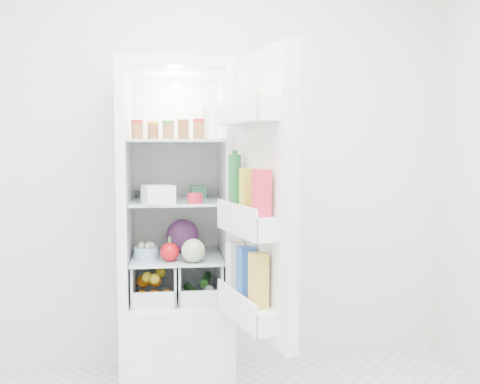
{
  "coord_description": "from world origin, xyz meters",
  "views": [
    {
      "loc": [
        -0.22,
        -1.78,
        1.33
      ],
      "look_at": [
        0.13,
        0.95,
        1.12
      ],
      "focal_mm": 40.0,
      "sensor_mm": 36.0,
      "label": 1
    }
  ],
  "objects": [
    {
      "name": "room_walls",
      "position": [
        0.0,
        0.0,
        1.59
      ],
      "size": [
        3.02,
        3.02,
        2.61
      ],
      "color": "silver",
      "rests_on": "ground"
    },
    {
      "name": "refrigerator",
      "position": [
        -0.2,
        1.25,
        0.67
      ],
      "size": [
        0.6,
        0.6,
        1.8
      ],
      "color": "silver",
      "rests_on": "ground"
    },
    {
      "name": "shelf_low",
      "position": [
        -0.2,
        1.19,
        0.74
      ],
      "size": [
        0.49,
        0.53,
        0.01
      ],
      "primitive_type": "cube",
      "color": "#ADC4CB",
      "rests_on": "refrigerator"
    },
    {
      "name": "shelf_mid",
      "position": [
        -0.2,
        1.19,
        1.05
      ],
      "size": [
        0.49,
        0.53,
        0.02
      ],
      "primitive_type": "cube",
      "color": "#ADC4CB",
      "rests_on": "refrigerator"
    },
    {
      "name": "shelf_top",
      "position": [
        -0.2,
        1.19,
        1.38
      ],
      "size": [
        0.49,
        0.53,
        0.02
      ],
      "primitive_type": "cube",
      "color": "#ADC4CB",
      "rests_on": "refrigerator"
    },
    {
      "name": "crisper_left",
      "position": [
        -0.32,
        1.19,
        0.61
      ],
      "size": [
        0.23,
        0.46,
        0.22
      ],
      "primitive_type": null,
      "color": "silver",
      "rests_on": "refrigerator"
    },
    {
      "name": "crisper_right",
      "position": [
        -0.08,
        1.19,
        0.61
      ],
      "size": [
        0.23,
        0.46,
        0.22
      ],
      "primitive_type": null,
      "color": "silver",
      "rests_on": "refrigerator"
    },
    {
      "name": "condiment_jars",
      "position": [
        -0.24,
        1.07,
        1.43
      ],
      "size": [
        0.38,
        0.16,
        0.08
      ],
      "color": "#B21919",
      "rests_on": "shelf_top"
    },
    {
      "name": "squeeze_bottle",
      "position": [
        -0.04,
        1.14,
        1.47
      ],
      "size": [
        0.05,
        0.05,
        0.17
      ],
      "primitive_type": "cylinder",
      "rotation": [
        0.0,
        0.0,
        0.03
      ],
      "color": "white",
      "rests_on": "shelf_top"
    },
    {
      "name": "tub_white",
      "position": [
        -0.29,
        0.99,
        1.1
      ],
      "size": [
        0.18,
        0.18,
        0.09
      ],
      "primitive_type": "cube",
      "rotation": [
        0.0,
        0.0,
        0.29
      ],
      "color": "white",
      "rests_on": "shelf_mid"
    },
    {
      "name": "tin_red",
      "position": [
        -0.11,
        0.97,
        1.08
      ],
      "size": [
        0.09,
        0.09,
        0.05
      ],
      "primitive_type": "cylinder",
      "rotation": [
        0.0,
        0.0,
        -0.21
      ],
      "color": "#B61B2B",
      "rests_on": "shelf_mid"
    },
    {
      "name": "foil_tray",
      "position": [
        -0.34,
        1.37,
        1.08
      ],
      "size": [
        0.2,
        0.18,
        0.04
      ],
      "primitive_type": "cube",
      "rotation": [
        0.0,
        0.0,
        0.3
      ],
      "color": "silver",
      "rests_on": "shelf_mid"
    },
    {
      "name": "tub_green",
      "position": [
        -0.07,
        1.33,
        1.09
      ],
      "size": [
        0.09,
        0.13,
        0.07
      ],
      "primitive_type": "cube",
      "rotation": [
        0.0,
        0.0,
        0.06
      ],
      "color": "#42925D",
      "rests_on": "shelf_mid"
    },
    {
      "name": "red_cabbage",
      "position": [
        -0.17,
        1.29,
        0.84
      ],
      "size": [
        0.19,
        0.19,
        0.19
      ],
      "primitive_type": "sphere",
      "color": "#581F5C",
      "rests_on": "shelf_low"
    },
    {
      "name": "bell_pepper",
      "position": [
        -0.24,
        1.02,
        0.8
      ],
      "size": [
        0.1,
        0.1,
        0.1
      ],
      "primitive_type": "sphere",
      "color": "#B60B11",
      "rests_on": "shelf_low"
    },
    {
      "name": "mushroom_bowl",
      "position": [
        -0.36,
        1.11,
        0.78
      ],
      "size": [
        0.15,
        0.15,
        0.06
      ],
      "primitive_type": "cylinder",
      "rotation": [
        0.0,
        0.0,
        -0.14
      ],
      "color": "#96C9DF",
      "rests_on": "shelf_low"
    },
    {
      "name": "salad_bag",
      "position": [
        -0.12,
        0.97,
        0.81
      ],
      "size": [
        0.12,
        0.12,
        0.12
      ],
      "primitive_type": "sphere",
      "color": "#9CB587",
      "rests_on": "shelf_low"
    },
    {
      "name": "citrus_pile",
      "position": [
        -0.33,
        1.12,
        0.59
      ],
      "size": [
        0.2,
        0.24,
        0.16
      ],
      "color": "#DC570B",
      "rests_on": "refrigerator"
    },
    {
      "name": "veg_pile",
      "position": [
        -0.07,
        1.18,
        0.56
      ],
      "size": [
        0.16,
        0.3,
        0.1
      ],
      "color": "#214D19",
      "rests_on": "refrigerator"
    },
    {
      "name": "fridge_door",
      "position": [
        0.17,
        0.62,
        1.09
      ],
      "size": [
        0.29,
        0.6,
        1.3
      ],
      "rotation": [
        0.0,
        0.0,
        1.8
      ],
      "color": "silver",
      "rests_on": "refrigerator"
    }
  ]
}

